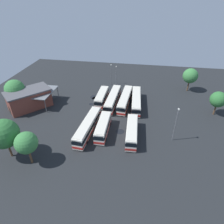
{
  "coord_description": "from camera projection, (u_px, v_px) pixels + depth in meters",
  "views": [
    {
      "loc": [
        44.93,
        6.76,
        30.94
      ],
      "look_at": [
        -0.34,
        -0.88,
        1.46
      ],
      "focal_mm": 31.2,
      "sensor_mm": 36.0,
      "label": 1
    }
  ],
  "objects": [
    {
      "name": "ground_plane",
      "position": [
        115.0,
        117.0,
        54.94
      ],
      "size": [
        92.45,
        92.45,
        0.0
      ],
      "primitive_type": "plane",
      "color": "black"
    },
    {
      "name": "bus_row0_slot0",
      "position": [
        102.0,
        97.0,
        61.29
      ],
      "size": [
        10.42,
        2.67,
        3.35
      ],
      "color": "silver",
      "rests_on": "ground_plane"
    },
    {
      "name": "bus_row0_slot1",
      "position": [
        113.0,
        99.0,
        60.31
      ],
      "size": [
        14.5,
        3.17,
        3.35
      ],
      "color": "silver",
      "rests_on": "ground_plane"
    },
    {
      "name": "bus_row0_slot2",
      "position": [
        125.0,
        99.0,
        60.06
      ],
      "size": [
        14.53,
        3.41,
        3.35
      ],
      "color": "silver",
      "rests_on": "ground_plane"
    },
    {
      "name": "bus_row0_slot3",
      "position": [
        136.0,
        101.0,
        59.42
      ],
      "size": [
        14.52,
        3.31,
        3.35
      ],
      "color": "silver",
      "rests_on": "ground_plane"
    },
    {
      "name": "bus_row1_slot0",
      "position": [
        88.0,
        126.0,
        48.46
      ],
      "size": [
        14.56,
        3.65,
        3.35
      ],
      "color": "silver",
      "rests_on": "ground_plane"
    },
    {
      "name": "bus_row1_slot1",
      "position": [
        103.0,
        127.0,
        48.15
      ],
      "size": [
        10.23,
        2.68,
        3.35
      ],
      "color": "silver",
      "rests_on": "ground_plane"
    },
    {
      "name": "bus_row1_slot3",
      "position": [
        132.0,
        131.0,
        46.67
      ],
      "size": [
        11.02,
        3.01,
        3.35
      ],
      "color": "silver",
      "rests_on": "ground_plane"
    },
    {
      "name": "depot_building",
      "position": [
        29.0,
        99.0,
        58.13
      ],
      "size": [
        13.79,
        13.41,
        5.6
      ],
      "color": "brown",
      "rests_on": "ground_plane"
    },
    {
      "name": "maintenance_shelter",
      "position": [
        43.0,
        92.0,
        58.91
      ],
      "size": [
        9.51,
        5.94,
        4.36
      ],
      "color": "slate",
      "rests_on": "ground_plane"
    },
    {
      "name": "lamp_post_mid_lot",
      "position": [
        116.0,
        76.0,
        69.75
      ],
      "size": [
        0.56,
        0.28,
        7.69
      ],
      "color": "slate",
      "rests_on": "ground_plane"
    },
    {
      "name": "lamp_post_by_building",
      "position": [
        176.0,
        124.0,
        44.15
      ],
      "size": [
        0.56,
        0.28,
        8.82
      ],
      "color": "slate",
      "rests_on": "ground_plane"
    },
    {
      "name": "lamp_post_near_entrance",
      "position": [
        111.0,
        74.0,
        71.29
      ],
      "size": [
        0.56,
        0.28,
        7.68
      ],
      "color": "slate",
      "rests_on": "ground_plane"
    },
    {
      "name": "tree_south_edge",
      "position": [
        15.0,
        90.0,
        58.41
      ],
      "size": [
        5.96,
        5.96,
        8.06
      ],
      "color": "brown",
      "rests_on": "ground_plane"
    },
    {
      "name": "tree_west_edge",
      "position": [
        26.0,
        143.0,
        37.87
      ],
      "size": [
        4.49,
        4.49,
        7.67
      ],
      "color": "brown",
      "rests_on": "ground_plane"
    },
    {
      "name": "tree_north_edge",
      "position": [
        218.0,
        100.0,
        53.63
      ],
      "size": [
        4.42,
        4.42,
        7.09
      ],
      "color": "brown",
      "rests_on": "ground_plane"
    },
    {
      "name": "tree_east_edge",
      "position": [
        4.0,
        134.0,
        39.1
      ],
      "size": [
        6.15,
        6.15,
        9.18
      ],
      "color": "brown",
      "rests_on": "ground_plane"
    },
    {
      "name": "tree_northwest",
      "position": [
        190.0,
        76.0,
        66.09
      ],
      "size": [
        5.02,
        5.02,
        8.11
      ],
      "color": "brown",
      "rests_on": "ground_plane"
    },
    {
      "name": "puddle_near_shelter",
      "position": [
        97.0,
        99.0,
        64.08
      ],
      "size": [
        3.45,
        3.45,
        0.01
      ],
      "primitive_type": "cylinder",
      "color": "black",
      "rests_on": "ground_plane"
    },
    {
      "name": "puddle_centre_drain",
      "position": [
        120.0,
        132.0,
        49.48
      ],
      "size": [
        2.17,
        2.17,
        0.01
      ],
      "primitive_type": "cylinder",
      "color": "black",
      "rests_on": "ground_plane"
    },
    {
      "name": "puddle_between_rows",
      "position": [
        95.0,
        97.0,
        65.1
      ],
      "size": [
        3.23,
        3.23,
        0.01
      ],
      "primitive_type": "cylinder",
      "color": "black",
      "rests_on": "ground_plane"
    },
    {
      "name": "puddle_back_corner",
      "position": [
        91.0,
        104.0,
        61.12
      ],
      "size": [
        1.43,
        1.43,
        0.01
      ],
      "primitive_type": "cylinder",
      "color": "black",
      "rests_on": "ground_plane"
    }
  ]
}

